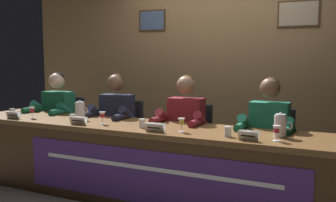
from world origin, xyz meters
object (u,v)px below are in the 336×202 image
(panelist_right, at_px, (268,132))
(juice_glass_far_left, at_px, (32,110))
(water_cup_far_left, at_px, (12,113))
(chair_right, at_px, (271,156))
(juice_glass_right, at_px, (276,130))
(juice_glass_center, at_px, (181,122))
(nameplate_left, at_px, (78,121))
(water_cup_right, at_px, (228,132))
(water_pitcher_left_side, at_px, (80,111))
(nameplate_right, at_px, (248,136))
(juice_glass_left, at_px, (102,116))
(nameplate_center, at_px, (155,127))
(water_cup_center, at_px, (142,124))
(chair_far_left, at_px, (66,134))
(chair_center, at_px, (191,147))
(chair_left, at_px, (123,140))
(panelist_left, at_px, (113,119))
(nameplate_far_left, at_px, (14,115))
(water_cup_left, at_px, (73,119))
(panelist_far_left, at_px, (54,114))
(water_pitcher_right_side, at_px, (280,126))
(panelist_center, at_px, (183,125))
(conference_table, at_px, (162,153))

(panelist_right, bearing_deg, juice_glass_far_left, -168.17)
(water_cup_far_left, bearing_deg, chair_right, 14.10)
(juice_glass_right, bearing_deg, juice_glass_center, 178.78)
(nameplate_left, distance_m, water_cup_right, 1.50)
(chair_right, xyz_separation_m, water_pitcher_left_side, (-1.90, -0.56, 0.41))
(nameplate_right, bearing_deg, juice_glass_far_left, 177.64)
(nameplate_left, xyz_separation_m, juice_glass_left, (0.20, 0.13, 0.05))
(nameplate_center, distance_m, panelist_right, 1.06)
(water_cup_center, xyz_separation_m, water_pitcher_left_side, (-0.83, 0.13, 0.06))
(panelist_right, xyz_separation_m, water_cup_right, (-0.22, -0.54, 0.07))
(juice_glass_center, bearing_deg, water_cup_right, -3.13)
(nameplate_left, relative_size, water_pitcher_left_side, 0.88)
(chair_far_left, xyz_separation_m, chair_center, (1.73, 0.00, 0.00))
(water_cup_center, relative_size, chair_right, 0.10)
(chair_left, height_order, nameplate_left, chair_left)
(panelist_left, xyz_separation_m, panelist_right, (1.73, 0.00, 0.00))
(nameplate_far_left, relative_size, nameplate_center, 0.92)
(nameplate_center, xyz_separation_m, juice_glass_center, (0.21, 0.11, 0.05))
(nameplate_center, bearing_deg, water_pitcher_left_side, 166.18)
(chair_far_left, xyz_separation_m, water_cup_left, (0.74, -0.74, 0.35))
(panelist_far_left, xyz_separation_m, water_pitcher_right_side, (2.76, -0.35, 0.13))
(juice_glass_center, distance_m, nameplate_right, 0.64)
(panelist_far_left, relative_size, nameplate_far_left, 6.96)
(panelist_left, height_order, chair_center, panelist_left)
(water_cup_far_left, height_order, water_cup_left, same)
(water_cup_right, bearing_deg, chair_center, 131.28)
(juice_glass_far_left, distance_m, chair_left, 1.08)
(nameplate_left, bearing_deg, chair_center, 43.53)
(water_cup_left, relative_size, water_pitcher_right_side, 0.40)
(juice_glass_left, bearing_deg, chair_far_left, 147.20)
(water_pitcher_right_side, bearing_deg, water_cup_right, -155.24)
(chair_far_left, bearing_deg, panelist_far_left, -90.00)
(panelist_far_left, height_order, panelist_center, same)
(water_cup_left, height_order, nameplate_right, water_cup_left)
(juice_glass_far_left, bearing_deg, conference_table, 1.31)
(nameplate_far_left, relative_size, water_cup_center, 2.05)
(nameplate_right, height_order, water_cup_right, water_cup_right)
(juice_glass_far_left, height_order, water_cup_left, juice_glass_far_left)
(panelist_left, xyz_separation_m, water_cup_right, (1.51, -0.54, 0.07))
(water_cup_right, bearing_deg, water_cup_far_left, 179.04)
(panelist_right, height_order, water_pitcher_right_side, panelist_right)
(nameplate_left, bearing_deg, panelist_left, 90.65)
(juice_glass_left, relative_size, nameplate_right, 0.77)
(nameplate_far_left, bearing_deg, panelist_center, 19.97)
(chair_far_left, distance_m, water_pitcher_left_side, 0.98)
(chair_left, relative_size, water_pitcher_left_side, 4.21)
(chair_far_left, bearing_deg, nameplate_center, -25.34)
(nameplate_far_left, relative_size, nameplate_left, 0.95)
(conference_table, xyz_separation_m, juice_glass_center, (0.21, -0.04, 0.31))
(conference_table, xyz_separation_m, water_cup_left, (-0.99, -0.07, 0.26))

